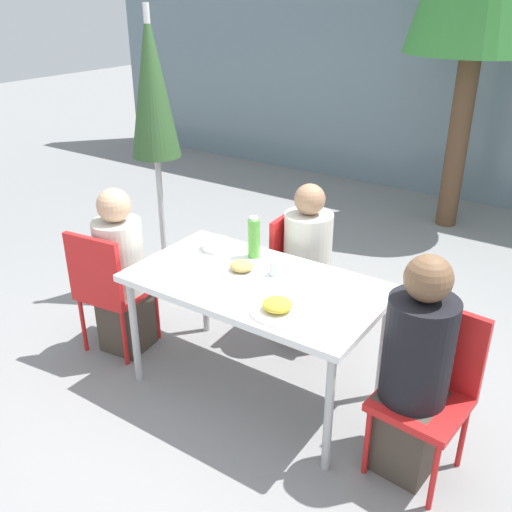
% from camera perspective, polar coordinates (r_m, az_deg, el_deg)
% --- Properties ---
extents(ground_plane, '(24.00, 24.00, 0.00)m').
position_cam_1_polar(ground_plane, '(3.53, 0.00, -12.96)').
color(ground_plane, gray).
extents(building_facade, '(10.00, 0.20, 3.00)m').
position_cam_1_polar(building_facade, '(6.67, 21.50, 17.80)').
color(building_facade, slate).
rests_on(building_facade, ground).
extents(dining_table, '(1.40, 0.78, 0.72)m').
position_cam_1_polar(dining_table, '(3.16, 0.00, -3.43)').
color(dining_table, white).
rests_on(dining_table, ground).
extents(chair_left, '(0.44, 0.44, 0.85)m').
position_cam_1_polar(chair_left, '(3.70, -14.62, -2.74)').
color(chair_left, red).
rests_on(chair_left, ground).
extents(person_left, '(0.30, 0.30, 1.11)m').
position_cam_1_polar(person_left, '(3.71, -13.29, -1.92)').
color(person_left, '#473D33').
rests_on(person_left, ground).
extents(chair_right, '(0.44, 0.44, 0.85)m').
position_cam_1_polar(chair_right, '(2.89, 17.03, -11.86)').
color(chair_right, red).
rests_on(chair_right, ground).
extents(person_right, '(0.32, 0.32, 1.16)m').
position_cam_1_polar(person_right, '(2.80, 15.57, -11.32)').
color(person_right, '#473D33').
rests_on(person_right, ground).
extents(chair_far, '(0.42, 0.42, 0.85)m').
position_cam_1_polar(chair_far, '(3.81, 4.34, -1.10)').
color(chair_far, red).
rests_on(chair_far, ground).
extents(person_far, '(0.31, 0.31, 1.10)m').
position_cam_1_polar(person_far, '(3.73, 5.10, -1.31)').
color(person_far, '#383842').
rests_on(person_far, ground).
extents(closed_umbrella, '(0.36, 0.36, 2.09)m').
position_cam_1_polar(closed_umbrella, '(4.16, -10.30, 15.40)').
color(closed_umbrella, '#333333').
rests_on(closed_umbrella, ground).
extents(plate_0, '(0.28, 0.28, 0.07)m').
position_cam_1_polar(plate_0, '(2.82, 2.15, -5.15)').
color(plate_0, white).
rests_on(plate_0, dining_table).
extents(plate_1, '(0.24, 0.24, 0.07)m').
position_cam_1_polar(plate_1, '(3.21, -1.43, -1.24)').
color(plate_1, white).
rests_on(plate_1, dining_table).
extents(bottle, '(0.07, 0.07, 0.25)m').
position_cam_1_polar(bottle, '(3.36, -0.22, 1.84)').
color(bottle, '#51A338').
rests_on(bottle, dining_table).
extents(drinking_cup, '(0.06, 0.06, 0.08)m').
position_cam_1_polar(drinking_cup, '(3.18, 1.86, -1.23)').
color(drinking_cup, silver).
rests_on(drinking_cup, dining_table).
extents(salad_bowl, '(0.17, 0.17, 0.06)m').
position_cam_1_polar(salad_bowl, '(3.50, -4.05, 1.15)').
color(salad_bowl, white).
rests_on(salad_bowl, dining_table).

